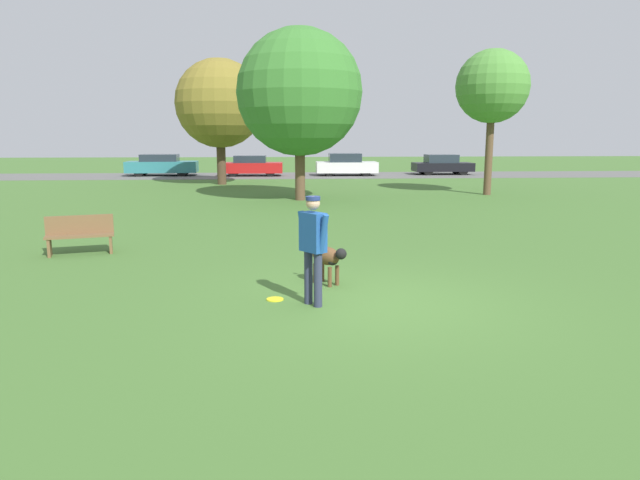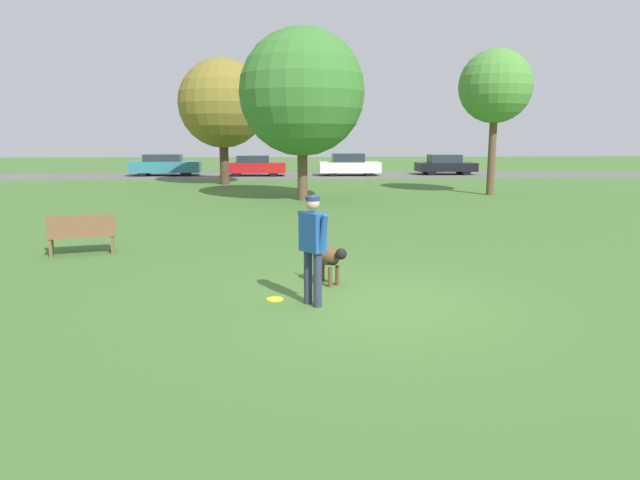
# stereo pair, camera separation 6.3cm
# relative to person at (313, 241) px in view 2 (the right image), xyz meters

# --- Properties ---
(ground_plane) EXTENTS (120.00, 120.00, 0.00)m
(ground_plane) POSITION_rel_person_xyz_m (1.00, 0.09, -0.99)
(ground_plane) COLOR #426B2D
(far_road_strip) EXTENTS (120.00, 6.00, 0.01)m
(far_road_strip) POSITION_rel_person_xyz_m (1.00, 28.43, -0.99)
(far_road_strip) COLOR #5B5B59
(far_road_strip) RESTS_ON ground_plane
(person) EXTENTS (0.48, 0.59, 1.68)m
(person) POSITION_rel_person_xyz_m (0.00, 0.00, 0.00)
(person) COLOR #2D334C
(person) RESTS_ON ground_plane
(dog) EXTENTS (0.69, 0.81, 0.69)m
(dog) POSITION_rel_person_xyz_m (0.32, 1.20, -0.51)
(dog) COLOR brown
(dog) RESTS_ON ground_plane
(frisbee) EXTENTS (0.27, 0.27, 0.02)m
(frisbee) POSITION_rel_person_xyz_m (-0.59, 0.32, -0.98)
(frisbee) COLOR yellow
(frisbee) RESTS_ON ground_plane
(tree_far_right) EXTENTS (3.09, 3.09, 6.15)m
(tree_far_right) POSITION_rel_person_xyz_m (8.50, 15.91, 3.58)
(tree_far_right) COLOR brown
(tree_far_right) RESTS_ON ground_plane
(tree_mid_center) EXTENTS (4.91, 4.91, 6.66)m
(tree_mid_center) POSITION_rel_person_xyz_m (0.28, 14.38, 3.20)
(tree_mid_center) COLOR brown
(tree_mid_center) RESTS_ON ground_plane
(tree_far_left) EXTENTS (4.54, 4.54, 6.45)m
(tree_far_left) POSITION_rel_person_xyz_m (-3.60, 22.00, 3.17)
(tree_far_left) COLOR #4C3826
(tree_far_left) RESTS_ON ground_plane
(parked_car_teal) EXTENTS (4.47, 1.98, 1.37)m
(parked_car_teal) POSITION_rel_person_xyz_m (-8.09, 28.80, -0.31)
(parked_car_teal) COLOR teal
(parked_car_teal) RESTS_ON ground_plane
(parked_car_red) EXTENTS (3.87, 1.73, 1.29)m
(parked_car_red) POSITION_rel_person_xyz_m (-2.34, 28.20, -0.35)
(parked_car_red) COLOR red
(parked_car_red) RESTS_ON ground_plane
(parked_car_white) EXTENTS (3.91, 1.89, 1.42)m
(parked_car_white) POSITION_rel_person_xyz_m (3.69, 28.16, -0.31)
(parked_car_white) COLOR white
(parked_car_white) RESTS_ON ground_plane
(parked_car_black) EXTENTS (3.85, 1.75, 1.31)m
(parked_car_black) POSITION_rel_person_xyz_m (10.12, 28.74, -0.35)
(parked_car_black) COLOR black
(parked_car_black) RESTS_ON ground_plane
(park_bench) EXTENTS (1.46, 0.76, 0.84)m
(park_bench) POSITION_rel_person_xyz_m (-4.87, 4.17, -0.54)
(park_bench) COLOR brown
(park_bench) RESTS_ON ground_plane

